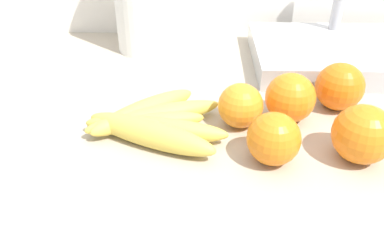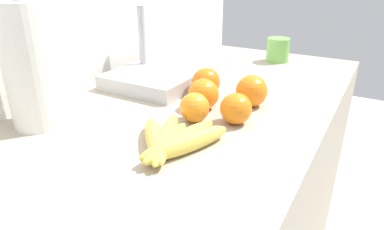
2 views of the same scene
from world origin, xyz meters
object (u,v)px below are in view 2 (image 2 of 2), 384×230
mug (278,50)px  orange_far_right (236,109)px  banana_bunch (173,141)px  orange_front (252,91)px  sink_basin (166,73)px  orange_center (205,82)px  orange_back_left (195,107)px  orange_back_right (203,94)px  paper_towel_roll (31,66)px

mug → orange_far_right: bearing=-171.9°
banana_bunch → orange_front: 0.30m
orange_far_right → sink_basin: size_ratio=0.20×
orange_front → orange_center: (0.01, 0.14, -0.00)m
orange_far_right → orange_back_left: size_ratio=1.04×
orange_front → orange_back_left: (-0.16, 0.08, -0.01)m
orange_back_left → banana_bunch: bearing=-168.7°
orange_far_right → mug: size_ratio=0.83×
banana_bunch → orange_center: 0.32m
orange_back_right → orange_front: bearing=-51.3°
orange_back_left → orange_center: 0.18m
orange_back_right → banana_bunch: bearing=-167.8°
orange_far_right → mug: (0.61, 0.09, 0.01)m
paper_towel_roll → sink_basin: paper_towel_roll is taller
banana_bunch → sink_basin: size_ratio=0.60×
orange_far_right → sink_basin: bearing=59.3°
banana_bunch → orange_back_left: size_ratio=3.15×
orange_front → orange_center: size_ratio=1.03×
banana_bunch → orange_center: bearing=16.2°
orange_far_right → orange_back_left: bearing=112.6°
orange_front → orange_center: orange_front is taller
banana_bunch → orange_back_right: (0.22, 0.05, 0.02)m
orange_back_left → orange_center: orange_center is taller
banana_bunch → paper_towel_roll: paper_towel_roll is taller
banana_bunch → orange_far_right: size_ratio=3.02×
orange_far_right → sink_basin: (0.19, 0.33, -0.01)m
orange_back_left → mug: bearing=-0.2°
orange_back_left → mug: (0.65, -0.00, 0.01)m
orange_front → orange_center: 0.14m
orange_center → sink_basin: size_ratio=0.22×
orange_far_right → orange_back_right: bearing=68.2°
banana_bunch → sink_basin: (0.37, 0.27, 0.01)m
orange_front → orange_back_left: size_ratio=1.17×
orange_back_right → orange_center: (0.09, 0.04, 0.00)m
orange_back_left → orange_front: bearing=-26.7°
banana_bunch → orange_back_right: size_ratio=2.80×
mug → orange_front: bearing=-170.9°
orange_far_right → paper_towel_roll: 0.47m
orange_front → sink_basin: bearing=77.4°
orange_back_left → mug: 0.65m
orange_back_right → mug: bearing=-2.2°
orange_back_right → orange_back_left: (-0.08, -0.02, -0.00)m
sink_basin → mug: sink_basin is taller
orange_center → paper_towel_roll: 0.45m
orange_back_right → paper_towel_roll: size_ratio=0.26×
mug → orange_back_left: bearing=179.8°
orange_back_right → paper_towel_roll: (-0.27, 0.29, 0.10)m
orange_center → paper_towel_roll: (-0.36, 0.24, 0.10)m
banana_bunch → orange_front: orange_front is taller
banana_bunch → sink_basin: bearing=35.8°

